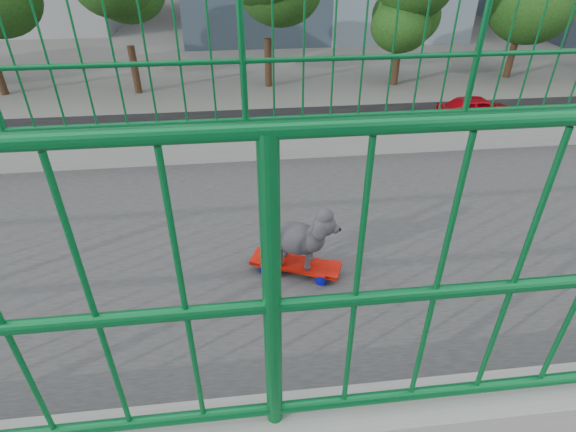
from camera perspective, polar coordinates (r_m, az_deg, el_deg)
The scene contains 7 objects.
road at distance 17.81m, azimuth -11.96°, elevation 2.81°, with size 18.00×90.00×0.02m, color black.
street_trees at distance 28.70m, azimuth -9.10°, elevation 24.63°, with size 5.30×60.40×7.26m.
skateboard at distance 2.76m, azimuth 0.97°, elevation -6.17°, with size 0.35×0.56×0.07m.
poodle at distance 2.62m, azimuth 1.52°, elevation -2.56°, with size 0.28×0.42×0.37m.
car_3 at distance 21.43m, azimuth 17.17°, elevation 9.31°, with size 1.82×4.47×1.30m, color #BA0715.
car_4 at distance 25.75m, azimuth 22.69°, elevation 12.28°, with size 1.62×4.03×1.37m, color #BA0715.
car_7 at distance 17.03m, azimuth 3.23°, elevation 4.89°, with size 2.10×5.15×1.50m, color black.
Camera 1 is at (2.37, 1.94, 8.80)m, focal length 28.24 mm.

